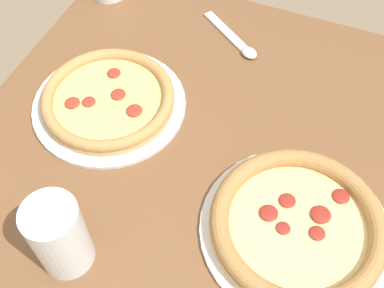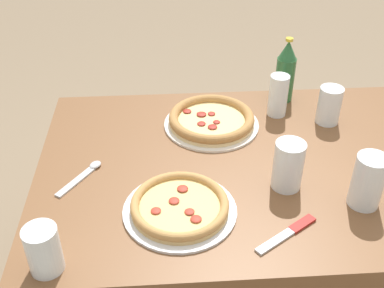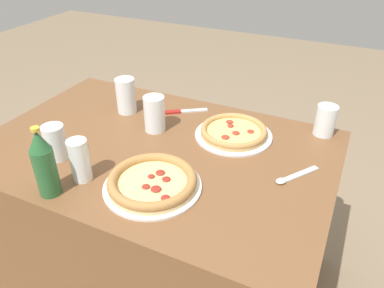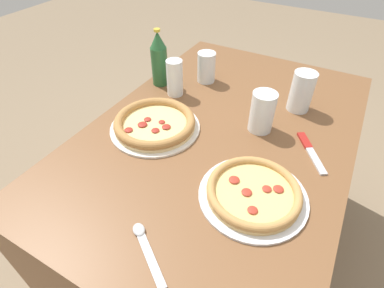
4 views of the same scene
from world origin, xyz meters
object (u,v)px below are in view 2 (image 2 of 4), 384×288
pizza_veggie (180,207)px  beer_bottle (286,71)px  glass_lemonade (367,183)px  spoon (85,174)px  pizza_salami (211,120)px  glass_red_wine (44,251)px  glass_cola (329,106)px  knife (289,232)px  glass_orange_juice (288,167)px  glass_mango_juice (278,97)px

pizza_veggie → beer_bottle: size_ratio=1.28×
glass_lemonade → spoon: bearing=167.3°
beer_bottle → spoon: 0.78m
pizza_salami → glass_red_wine: bearing=-127.2°
beer_bottle → spoon: beer_bottle is taller
pizza_salami → glass_red_wine: glass_red_wine is taller
glass_cola → knife: bearing=-116.1°
beer_bottle → glass_lemonade: bearing=-80.8°
glass_orange_juice → beer_bottle: bearing=78.5°
pizza_salami → spoon: pizza_salami is taller
glass_red_wine → knife: size_ratio=0.69×
glass_mango_juice → spoon: size_ratio=0.91×
glass_orange_juice → pizza_salami: bearing=118.7°
pizza_salami → glass_red_wine: 0.72m
glass_lemonade → glass_red_wine: glass_lemonade is taller
pizza_salami → knife: pizza_salami is taller
glass_red_wine → glass_orange_juice: 0.66m
glass_red_wine → knife: glass_red_wine is taller
pizza_veggie → glass_orange_juice: 0.32m
pizza_salami → glass_orange_juice: (0.18, -0.32, 0.04)m
spoon → glass_red_wine: bearing=-97.9°
pizza_veggie → glass_red_wine: 0.36m
glass_red_wine → glass_cola: bearing=34.7°
glass_orange_juice → knife: (-0.03, -0.18, -0.06)m
spoon → knife: bearing=-26.7°
glass_orange_juice → spoon: glass_orange_juice is taller
pizza_veggie → spoon: pizza_veggie is taller
pizza_veggie → glass_lemonade: glass_lemonade is taller
pizza_salami → glass_cola: 0.39m
glass_mango_juice → glass_orange_juice: bearing=-98.1°
knife → glass_lemonade: bearing=23.8°
glass_red_wine → glass_orange_juice: (0.61, 0.25, 0.01)m
pizza_veggie → glass_cola: 0.66m
knife → glass_red_wine: bearing=-173.2°
glass_lemonade → glass_cola: glass_lemonade is taller
pizza_veggie → spoon: 0.32m
pizza_salami → spoon: (-0.39, -0.24, -0.02)m
glass_cola → beer_bottle: (-0.12, 0.16, 0.05)m
glass_cola → glass_red_wine: bearing=-145.3°
beer_bottle → spoon: size_ratio=1.46×
glass_lemonade → spoon: glass_lemonade is taller
pizza_salami → glass_lemonade: bearing=-48.0°
glass_lemonade → pizza_veggie: bearing=-179.8°
knife → pizza_veggie: bearing=160.1°
glass_lemonade → glass_cola: (0.02, 0.40, -0.01)m
glass_cola → spoon: size_ratio=0.79×
glass_mango_juice → glass_lemonade: bearing=-73.8°
glass_orange_juice → spoon: 0.57m
glass_mango_juice → spoon: (-0.62, -0.29, -0.06)m
glass_lemonade → glass_orange_juice: 0.21m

